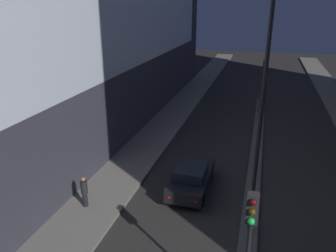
% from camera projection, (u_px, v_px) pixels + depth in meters
% --- Properties ---
extents(median_strip, '(0.78, 28.90, 0.13)m').
position_uv_depth(median_strip, '(255.00, 161.00, 20.62)').
color(median_strip, '#56544F').
rests_on(median_strip, ground).
extents(traffic_light_near, '(0.32, 0.42, 4.54)m').
position_uv_depth(traffic_light_near, '(250.00, 232.00, 9.06)').
color(traffic_light_near, black).
rests_on(traffic_light_near, median_strip).
extents(traffic_light_mid, '(0.32, 0.42, 4.54)m').
position_uv_depth(traffic_light_mid, '(260.00, 117.00, 18.12)').
color(traffic_light_mid, black).
rests_on(traffic_light_mid, median_strip).
extents(traffic_light_far, '(0.32, 0.42, 4.54)m').
position_uv_depth(traffic_light_far, '(264.00, 74.00, 29.02)').
color(traffic_light_far, black).
rests_on(traffic_light_far, median_strip).
extents(street_lamp, '(0.63, 0.63, 9.98)m').
position_uv_depth(street_lamp, '(267.00, 64.00, 11.72)').
color(street_lamp, black).
rests_on(street_lamp, median_strip).
extents(car_left_lane, '(1.83, 4.13, 1.57)m').
position_uv_depth(car_left_lane, '(191.00, 178.00, 17.20)').
color(car_left_lane, black).
rests_on(car_left_lane, ground).
extents(pedestrian_on_left_sidewalk, '(0.32, 0.32, 1.57)m').
position_uv_depth(pedestrian_on_left_sidewalk, '(84.00, 191.00, 15.58)').
color(pedestrian_on_left_sidewalk, black).
rests_on(pedestrian_on_left_sidewalk, sidewalk_left).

